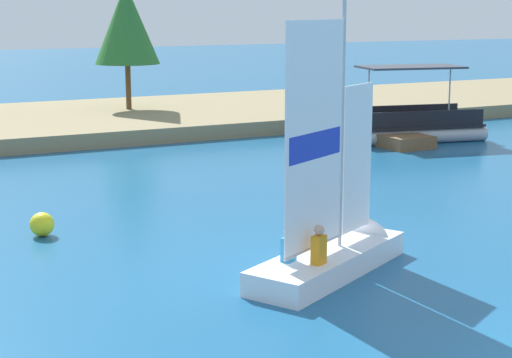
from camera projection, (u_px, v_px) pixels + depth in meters
shore_bank at (71, 122)px, 36.59m from camera, size 80.00×11.64×0.62m
shoreline_tree_centre at (126, 24)px, 37.76m from camera, size 2.97×2.97×5.71m
wooden_dock at (370, 133)px, 33.67m from camera, size 1.71×6.28×0.48m
sailboat at (344, 243)px, 17.16m from camera, size 4.84×3.35×6.09m
pontoon_boat at (408, 123)px, 33.28m from camera, size 6.19×3.37×2.97m
channel_buoy at (42, 224)px, 19.42m from camera, size 0.57×0.57×0.57m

